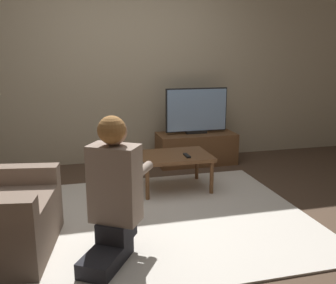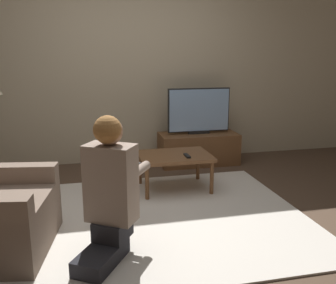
% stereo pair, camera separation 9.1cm
% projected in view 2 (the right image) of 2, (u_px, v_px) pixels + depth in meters
% --- Properties ---
extents(ground_plane, '(10.00, 10.00, 0.00)m').
position_uv_depth(ground_plane, '(157.00, 219.00, 3.29)').
color(ground_plane, brown).
extents(wall_back, '(10.00, 0.06, 2.60)m').
position_uv_depth(wall_back, '(127.00, 63.00, 4.81)').
color(wall_back, beige).
rests_on(wall_back, ground_plane).
extents(rug, '(2.61, 2.14, 0.02)m').
position_uv_depth(rug, '(157.00, 218.00, 3.28)').
color(rug, silver).
rests_on(rug, ground_plane).
extents(tv_stand, '(1.01, 0.46, 0.40)m').
position_uv_depth(tv_stand, '(198.00, 149.00, 4.90)').
color(tv_stand, brown).
rests_on(tv_stand, ground_plane).
extents(tv, '(0.81, 0.08, 0.59)m').
position_uv_depth(tv, '(199.00, 111.00, 4.78)').
color(tv, black).
rests_on(tv, tv_stand).
extents(coffee_table, '(0.75, 0.55, 0.39)m').
position_uv_depth(coffee_table, '(174.00, 158.00, 3.91)').
color(coffee_table, brown).
rests_on(coffee_table, ground_plane).
extents(person_kneeling, '(0.63, 0.81, 1.01)m').
position_uv_depth(person_kneeling, '(110.00, 188.00, 2.59)').
color(person_kneeling, '#232328').
rests_on(person_kneeling, rug).
extents(remote, '(0.04, 0.15, 0.02)m').
position_uv_depth(remote, '(187.00, 156.00, 3.82)').
color(remote, black).
rests_on(remote, coffee_table).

